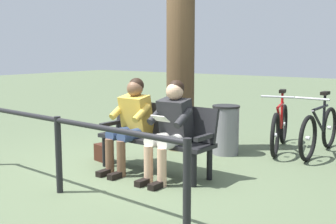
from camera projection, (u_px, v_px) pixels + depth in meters
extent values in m
plane|color=#566647|center=(131.00, 172.00, 5.48)|extent=(40.00, 40.00, 0.00)
cube|color=black|center=(154.00, 140.00, 5.42)|extent=(1.61, 0.49, 0.05)
cube|color=black|center=(163.00, 120.00, 5.54)|extent=(1.60, 0.18, 0.42)
cube|color=black|center=(205.00, 137.00, 4.94)|extent=(0.07, 0.40, 0.05)
cube|color=black|center=(111.00, 123.00, 5.86)|extent=(0.07, 0.40, 0.05)
cylinder|color=black|center=(194.00, 170.00, 4.89)|extent=(0.07, 0.07, 0.40)
cylinder|color=black|center=(105.00, 152.00, 5.75)|extent=(0.07, 0.07, 0.40)
cylinder|color=black|center=(209.00, 164.00, 5.15)|extent=(0.07, 0.07, 0.40)
cylinder|color=black|center=(122.00, 147.00, 6.02)|extent=(0.07, 0.07, 0.40)
cube|color=#262628|center=(176.00, 120.00, 5.20)|extent=(0.39, 0.32, 0.55)
sphere|color=#D8A884|center=(175.00, 91.00, 5.13)|extent=(0.21, 0.21, 0.21)
sphere|color=black|center=(176.00, 88.00, 5.15)|extent=(0.20, 0.20, 0.20)
cylinder|color=white|center=(172.00, 142.00, 5.02)|extent=(0.16, 0.40, 0.15)
cylinder|color=#D8A884|center=(162.00, 167.00, 4.90)|extent=(0.11, 0.11, 0.45)
cube|color=black|center=(156.00, 185.00, 4.85)|extent=(0.10, 0.22, 0.07)
cylinder|color=#262628|center=(183.00, 118.00, 4.98)|extent=(0.10, 0.31, 0.23)
cylinder|color=white|center=(159.00, 140.00, 5.14)|extent=(0.16, 0.40, 0.15)
cylinder|color=#D8A884|center=(148.00, 165.00, 5.02)|extent=(0.11, 0.11, 0.45)
cube|color=black|center=(143.00, 182.00, 4.97)|extent=(0.10, 0.22, 0.07)
cylinder|color=#262628|center=(157.00, 115.00, 5.22)|extent=(0.10, 0.31, 0.23)
cube|color=silver|center=(160.00, 119.00, 4.96)|extent=(0.20, 0.13, 0.09)
cube|color=gold|center=(136.00, 115.00, 5.59)|extent=(0.39, 0.32, 0.55)
sphere|color=brown|center=(135.00, 89.00, 5.52)|extent=(0.21, 0.21, 0.21)
sphere|color=black|center=(136.00, 86.00, 5.54)|extent=(0.20, 0.20, 0.20)
cylinder|color=#334772|center=(132.00, 135.00, 5.40)|extent=(0.16, 0.40, 0.15)
cylinder|color=brown|center=(121.00, 159.00, 5.28)|extent=(0.11, 0.11, 0.45)
cube|color=black|center=(116.00, 176.00, 5.23)|extent=(0.10, 0.22, 0.07)
cylinder|color=gold|center=(142.00, 113.00, 5.36)|extent=(0.10, 0.31, 0.23)
cylinder|color=#334772|center=(120.00, 133.00, 5.52)|extent=(0.16, 0.40, 0.15)
cylinder|color=brown|center=(110.00, 156.00, 5.40)|extent=(0.11, 0.11, 0.45)
cube|color=black|center=(104.00, 173.00, 5.35)|extent=(0.10, 0.22, 0.07)
cylinder|color=gold|center=(119.00, 110.00, 5.60)|extent=(0.10, 0.31, 0.23)
cube|color=#3F1E14|center=(104.00, 153.00, 6.02)|extent=(0.32, 0.20, 0.24)
cylinder|color=#4C3823|center=(180.00, 52.00, 6.60)|extent=(0.43, 0.43, 3.05)
cylinder|color=slate|center=(226.00, 131.00, 6.41)|extent=(0.39, 0.39, 0.71)
cylinder|color=black|center=(226.00, 106.00, 6.36)|extent=(0.41, 0.41, 0.03)
torus|color=black|center=(308.00, 138.00, 5.99)|extent=(0.07, 0.66, 0.66)
cylinder|color=silver|center=(308.00, 138.00, 5.99)|extent=(0.05, 0.06, 0.06)
torus|color=black|center=(329.00, 128.00, 6.80)|extent=(0.07, 0.66, 0.66)
cylinder|color=silver|center=(329.00, 128.00, 6.80)|extent=(0.05, 0.06, 0.06)
cylinder|color=black|center=(321.00, 108.00, 6.34)|extent=(0.05, 0.63, 0.04)
cylinder|color=black|center=(318.00, 122.00, 6.31)|extent=(0.05, 0.60, 0.43)
cylinder|color=black|center=(324.00, 111.00, 6.50)|extent=(0.04, 0.04, 0.55)
cube|color=black|center=(325.00, 93.00, 6.46)|extent=(0.09, 0.22, 0.05)
cylinder|color=#B2B2B7|center=(312.00, 99.00, 5.99)|extent=(0.48, 0.04, 0.03)
torus|color=black|center=(275.00, 135.00, 6.22)|extent=(0.22, 0.66, 0.66)
cylinder|color=silver|center=(275.00, 135.00, 6.22)|extent=(0.06, 0.07, 0.06)
torus|color=black|center=(284.00, 124.00, 7.15)|extent=(0.22, 0.66, 0.66)
cylinder|color=silver|center=(284.00, 124.00, 7.15)|extent=(0.06, 0.07, 0.06)
cylinder|color=#B71414|center=(281.00, 105.00, 6.63)|extent=(0.19, 0.62, 0.04)
cylinder|color=#B71414|center=(279.00, 118.00, 6.59)|extent=(0.18, 0.59, 0.43)
cylinder|color=#B71414|center=(282.00, 109.00, 6.81)|extent=(0.04, 0.04, 0.55)
cube|color=black|center=(283.00, 91.00, 6.77)|extent=(0.14, 0.24, 0.05)
cylinder|color=#B2B2B7|center=(278.00, 97.00, 6.23)|extent=(0.47, 0.15, 0.03)
cylinder|color=black|center=(187.00, 188.00, 3.54)|extent=(0.07, 0.07, 0.85)
cylinder|color=black|center=(59.00, 155.00, 4.66)|extent=(0.07, 0.07, 0.85)
cylinder|color=black|center=(57.00, 120.00, 4.60)|extent=(3.53, 0.33, 0.06)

